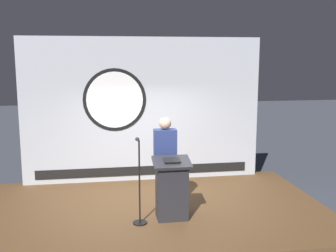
% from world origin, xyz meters
% --- Properties ---
extents(ground_plane, '(40.00, 40.00, 0.00)m').
position_xyz_m(ground_plane, '(0.00, 0.00, 0.00)').
color(ground_plane, '#383D47').
extents(stage_platform, '(6.40, 4.00, 0.30)m').
position_xyz_m(stage_platform, '(0.00, 0.00, 0.15)').
color(stage_platform, brown).
rests_on(stage_platform, ground).
extents(banner_display, '(5.32, 0.12, 3.20)m').
position_xyz_m(banner_display, '(-0.02, 1.85, 1.90)').
color(banner_display, '#B2B7C1').
rests_on(banner_display, stage_platform).
extents(podium, '(0.64, 0.50, 1.07)m').
position_xyz_m(podium, '(0.24, -0.51, 0.82)').
color(podium, '#26262B').
rests_on(podium, stage_platform).
extents(speaker_person, '(0.40, 0.26, 1.71)m').
position_xyz_m(speaker_person, '(0.20, -0.03, 1.17)').
color(speaker_person, black).
rests_on(speaker_person, stage_platform).
extents(microphone_stand, '(0.24, 0.49, 1.43)m').
position_xyz_m(microphone_stand, '(-0.33, -0.61, 0.80)').
color(microphone_stand, black).
rests_on(microphone_stand, stage_platform).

